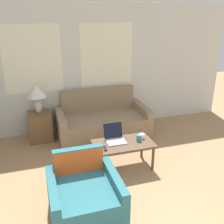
# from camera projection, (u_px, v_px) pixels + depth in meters

# --- Properties ---
(wall_back) EXTENTS (6.91, 0.06, 2.60)m
(wall_back) POSITION_uv_depth(u_px,v_px,m) (76.00, 69.00, 5.33)
(wall_back) COLOR silver
(wall_back) RESTS_ON ground_plane
(couch) EXTENTS (1.84, 0.90, 0.91)m
(couch) POSITION_uv_depth(u_px,v_px,m) (102.00, 122.00, 5.41)
(couch) COLOR #937A5B
(couch) RESTS_ON ground_plane
(armchair) EXTENTS (0.84, 0.85, 0.79)m
(armchair) POSITION_uv_depth(u_px,v_px,m) (84.00, 198.00, 3.21)
(armchair) COLOR #2D6B75
(armchair) RESTS_ON ground_plane
(side_table) EXTENTS (0.44, 0.44, 0.56)m
(side_table) POSITION_uv_depth(u_px,v_px,m) (40.00, 126.00, 5.18)
(side_table) COLOR brown
(side_table) RESTS_ON ground_plane
(table_lamp) EXTENTS (0.36, 0.36, 0.55)m
(table_lamp) POSITION_uv_depth(u_px,v_px,m) (37.00, 94.00, 4.94)
(table_lamp) COLOR beige
(table_lamp) RESTS_ON side_table
(coffee_table) EXTENTS (0.96, 0.54, 0.45)m
(coffee_table) POSITION_uv_depth(u_px,v_px,m) (123.00, 146.00, 4.18)
(coffee_table) COLOR brown
(coffee_table) RESTS_ON ground_plane
(laptop) EXTENTS (0.31, 0.32, 0.26)m
(laptop) POSITION_uv_depth(u_px,v_px,m) (115.00, 137.00, 4.21)
(laptop) COLOR #B7B7BC
(laptop) RESTS_ON coffee_table
(cup_navy) EXTENTS (0.09, 0.09, 0.08)m
(cup_navy) POSITION_uv_depth(u_px,v_px,m) (142.00, 136.00, 4.30)
(cup_navy) COLOR white
(cup_navy) RESTS_ON coffee_table
(cup_yellow) EXTENTS (0.07, 0.07, 0.10)m
(cup_yellow) POSITION_uv_depth(u_px,v_px,m) (139.00, 138.00, 4.21)
(cup_yellow) COLOR teal
(cup_yellow) RESTS_ON coffee_table
(tv_remote) EXTENTS (0.07, 0.15, 0.02)m
(tv_remote) POSITION_uv_depth(u_px,v_px,m) (105.00, 148.00, 3.98)
(tv_remote) COLOR black
(tv_remote) RESTS_ON coffee_table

